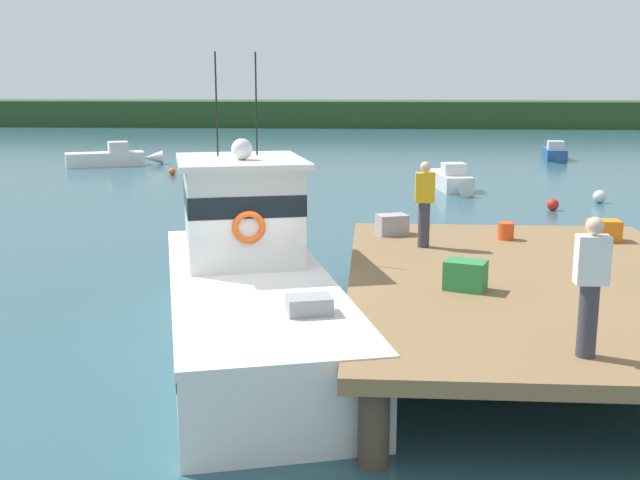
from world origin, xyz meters
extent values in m
plane|color=#2D5660|center=(0.00, 0.00, 0.00)|extent=(200.00, 200.00, 0.00)
cylinder|color=#4C3D2D|center=(2.20, -4.10, 0.50)|extent=(0.36, 0.36, 1.00)
cylinder|color=#4C3D2D|center=(2.20, 4.10, 0.50)|extent=(0.36, 0.36, 1.00)
cylinder|color=#4C3D2D|center=(7.40, 4.10, 0.50)|extent=(0.36, 0.36, 1.00)
cube|color=olive|center=(4.80, 0.00, 1.10)|extent=(6.00, 9.00, 0.20)
cube|color=white|center=(0.20, -0.31, 0.55)|extent=(4.54, 8.38, 1.10)
cone|color=white|center=(-1.10, 4.41, 0.55)|extent=(1.54, 2.03, 1.10)
cube|color=black|center=(0.20, -0.31, 1.00)|extent=(4.51, 8.23, 0.12)
cube|color=white|center=(0.20, -0.31, 1.16)|extent=(4.57, 8.39, 0.12)
cube|color=silver|center=(-0.12, 0.85, 2.00)|extent=(2.42, 2.63, 1.80)
cube|color=black|center=(-0.12, 0.85, 2.31)|extent=(2.44, 2.65, 0.36)
cube|color=silver|center=(-0.12, 0.85, 2.95)|extent=(2.73, 2.98, 0.10)
sphere|color=white|center=(-0.04, 0.56, 3.18)|extent=(0.36, 0.36, 0.36)
cylinder|color=black|center=(-0.59, 1.23, 3.90)|extent=(0.03, 0.03, 1.80)
cylinder|color=black|center=(0.09, 1.42, 3.90)|extent=(0.03, 0.03, 1.80)
cube|color=#939399|center=(1.31, -2.29, 1.28)|extent=(0.70, 0.58, 0.36)
torus|color=orange|center=(0.56, -3.12, 1.16)|extent=(0.69, 0.69, 0.12)
torus|color=#EA5119|center=(0.18, -0.25, 2.00)|extent=(0.55, 0.24, 0.54)
cube|color=orange|center=(6.74, 2.96, 1.41)|extent=(0.62, 0.46, 0.41)
cube|color=#2D8442|center=(3.58, -0.85, 1.42)|extent=(0.71, 0.62, 0.45)
cube|color=#9E9EA3|center=(2.58, 3.30, 1.41)|extent=(0.71, 0.61, 0.41)
cylinder|color=#E04C19|center=(4.83, 2.95, 1.37)|extent=(0.32, 0.32, 0.34)
cylinder|color=#383842|center=(4.62, -3.64, 1.63)|extent=(0.22, 0.22, 0.86)
cube|color=white|center=(4.62, -3.64, 2.34)|extent=(0.36, 0.22, 0.56)
sphere|color=beige|center=(4.62, -3.64, 2.73)|extent=(0.20, 0.20, 0.20)
cylinder|color=#383842|center=(3.15, 2.14, 1.63)|extent=(0.22, 0.22, 0.86)
cube|color=gold|center=(3.15, 2.14, 2.34)|extent=(0.36, 0.22, 0.56)
sphere|color=beige|center=(3.15, 2.14, 2.73)|extent=(0.20, 0.20, 0.20)
cube|color=silver|center=(5.34, 18.90, 0.31)|extent=(1.59, 3.55, 0.62)
cone|color=silver|center=(5.66, 16.78, 0.31)|extent=(0.74, 0.94, 0.62)
cube|color=silver|center=(5.43, 18.31, 0.86)|extent=(0.99, 0.98, 0.47)
cube|color=white|center=(-11.48, 25.97, 0.35)|extent=(4.04, 2.69, 0.70)
cone|color=white|center=(-9.27, 26.95, 0.35)|extent=(1.17, 1.03, 0.70)
cube|color=silver|center=(-10.86, 26.24, 0.97)|extent=(1.28, 1.29, 0.53)
cube|color=#285184|center=(12.34, 31.17, 0.30)|extent=(1.40, 3.40, 0.60)
cone|color=#285184|center=(12.12, 29.12, 0.30)|extent=(0.69, 0.89, 0.60)
cube|color=silver|center=(12.28, 30.60, 0.83)|extent=(0.93, 0.91, 0.45)
sphere|color=#EA5B19|center=(-7.08, 22.46, 0.16)|extent=(0.33, 0.33, 0.33)
sphere|color=red|center=(8.29, 13.70, 0.20)|extent=(0.40, 0.40, 0.40)
sphere|color=silver|center=(10.33, 15.44, 0.23)|extent=(0.46, 0.46, 0.46)
cube|color=#284723|center=(0.00, 62.00, 1.20)|extent=(120.00, 8.00, 2.40)
camera|label=1|loc=(2.13, -12.09, 4.31)|focal=42.60mm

